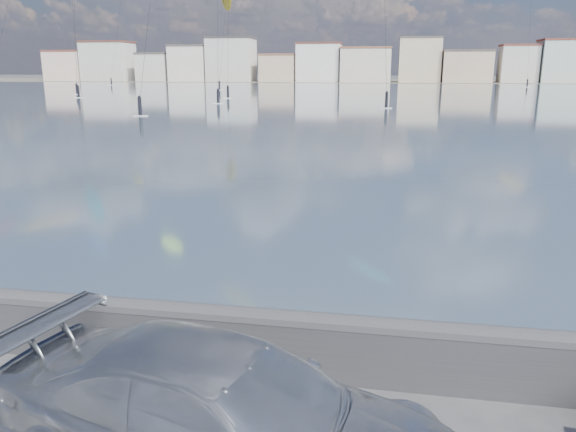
# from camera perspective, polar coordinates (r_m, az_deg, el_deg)

# --- Properties ---
(bay_water) EXTENTS (500.00, 177.00, 0.00)m
(bay_water) POSITION_cam_1_polar(r_m,az_deg,el_deg) (96.58, 8.88, 11.93)
(bay_water) COLOR #2D414F
(bay_water) RESTS_ON ground
(far_shore_strip) EXTENTS (500.00, 60.00, 0.00)m
(far_shore_strip) POSITION_cam_1_polar(r_m,az_deg,el_deg) (205.01, 9.79, 13.34)
(far_shore_strip) COLOR #4C473D
(far_shore_strip) RESTS_ON ground
(seawall) EXTENTS (400.00, 0.36, 1.08)m
(seawall) POSITION_cam_1_polar(r_m,az_deg,el_deg) (9.02, -7.91, -11.81)
(seawall) COLOR #28282B
(seawall) RESTS_ON ground
(far_buildings) EXTENTS (240.79, 13.26, 14.60)m
(far_buildings) POSITION_cam_1_polar(r_m,az_deg,el_deg) (190.95, 10.22, 15.04)
(far_buildings) COLOR beige
(far_buildings) RESTS_ON ground
(car_silver) EXTENTS (5.98, 3.48, 1.63)m
(car_silver) POSITION_cam_1_polar(r_m,az_deg,el_deg) (6.63, -6.17, -20.12)
(car_silver) COLOR silver
(car_silver) RESTS_ON ground
(kitesurfer_11) EXTENTS (4.69, 16.71, 22.69)m
(kitesurfer_11) POSITION_cam_1_polar(r_m,az_deg,el_deg) (135.41, -6.29, 21.00)
(kitesurfer_11) COLOR #BF8C19
(kitesurfer_11) RESTS_ON ground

